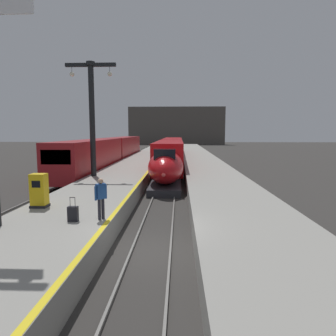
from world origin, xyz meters
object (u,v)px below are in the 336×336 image
(station_column_mid, at_px, (92,108))
(ticket_machine_yellow, at_px, (39,192))
(passenger_near_edge, at_px, (101,195))
(regional_train_adjacent, at_px, (111,151))
(rolling_suitcase, at_px, (73,214))
(highspeed_train_main, at_px, (171,153))

(station_column_mid, distance_m, ticket_machine_yellow, 11.30)
(station_column_mid, height_order, passenger_near_edge, station_column_mid)
(regional_train_adjacent, height_order, passenger_near_edge, regional_train_adjacent)
(regional_train_adjacent, relative_size, ticket_machine_yellow, 22.87)
(regional_train_adjacent, relative_size, rolling_suitcase, 37.27)
(passenger_near_edge, bearing_deg, station_column_mid, 107.37)
(highspeed_train_main, relative_size, rolling_suitcase, 38.83)
(regional_train_adjacent, distance_m, passenger_near_edge, 28.75)
(station_column_mid, xyz_separation_m, passenger_near_edge, (3.79, -12.13, -4.45))
(passenger_near_edge, bearing_deg, regional_train_adjacent, 102.03)
(station_column_mid, bearing_deg, passenger_near_edge, -72.63)
(station_column_mid, relative_size, ticket_machine_yellow, 5.64)
(regional_train_adjacent, distance_m, rolling_suitcase, 28.89)
(regional_train_adjacent, xyz_separation_m, rolling_suitcase, (4.94, -28.46, -0.77))
(regional_train_adjacent, height_order, ticket_machine_yellow, regional_train_adjacent)
(highspeed_train_main, xyz_separation_m, ticket_machine_yellow, (-5.55, -25.18, -0.14))
(station_column_mid, bearing_deg, rolling_suitcase, -77.60)
(highspeed_train_main, distance_m, passenger_near_edge, 27.12)
(highspeed_train_main, bearing_deg, ticket_machine_yellow, -102.43)
(station_column_mid, bearing_deg, ticket_machine_yellow, -88.05)
(regional_train_adjacent, distance_m, station_column_mid, 16.72)
(regional_train_adjacent, height_order, rolling_suitcase, regional_train_adjacent)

